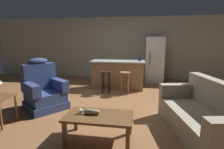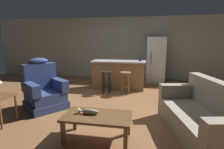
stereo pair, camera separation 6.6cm
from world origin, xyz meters
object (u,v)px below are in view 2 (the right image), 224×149
Objects in this scene: bar_stool_right at (125,79)px; recliner_near_lamp at (44,90)px; couch at (203,118)px; bar_stool_left at (106,78)px; refrigerator at (156,60)px; kitchen_island at (119,74)px; fish_figurine at (88,112)px; coffee_table at (97,118)px; bottle_tall_green at (140,59)px.

recliner_near_lamp is at bearing -141.29° from bar_stool_right.
couch is 3.08m from bar_stool_left.
kitchen_island is at bearing -136.99° from refrigerator.
fish_figurine is at bearing -106.56° from refrigerator.
couch is (1.72, 0.40, -0.02)m from coffee_table.
refrigerator reaches higher than kitchen_island.
recliner_near_lamp reaches higher than fish_figurine.
bar_stool_right is at bearing -64.33° from kitchen_island.
bottle_tall_green is at bearing -0.65° from kitchen_island.
recliner_near_lamp is (-3.37, 0.75, 0.08)m from couch.
fish_figurine is at bearing -84.31° from bar_stool_left.
kitchen_island reaches higher than fish_figurine.
bottle_tall_green is (-1.13, 2.84, 0.69)m from couch.
bar_stool_left is (-0.41, 2.61, 0.11)m from coffee_table.
kitchen_island is (-1.84, 2.84, 0.14)m from couch.
bottle_tall_green is at bearing 31.71° from bar_stool_left.
refrigerator reaches higher than bottle_tall_green.
couch is 1.13× the size of kitchen_island.
kitchen_island is (0.03, 3.23, 0.02)m from fish_figurine.
refrigerator is 8.30× the size of bottle_tall_green.
bar_stool_left is 0.59m from bar_stool_right.
fish_figurine is 3.35m from bottle_tall_green.
fish_figurine is 1.60× the size of bottle_tall_green.
kitchen_island is at bearing -68.59° from couch.
recliner_near_lamp reaches higher than couch.
refrigerator is at bearing 49.27° from bar_stool_left.
recliner_near_lamp is 1.76× the size of bar_stool_right.
bar_stool_right is at bearing 86.03° from coffee_table.
bar_stool_left is 0.39× the size of refrigerator.
coffee_table is at bearing 1.38° from couch.
kitchen_island reaches higher than bar_stool_left.
couch is 2.99× the size of bar_stool_left.
bar_stool_right is at bearing 0.00° from bar_stool_left.
coffee_table is at bearing 2.69° from recliner_near_lamp.
couch is 1.69× the size of recliner_near_lamp.
couch is 2.99× the size of bar_stool_right.
refrigerator reaches higher than couch.
recliner_near_lamp reaches higher than bar_stool_right.
fish_figurine is at bearing 0.01° from couch.
kitchen_island is 2.65× the size of bar_stool_right.
bottle_tall_green is at bearing -115.22° from refrigerator.
coffee_table is at bearing -100.44° from bottle_tall_green.
kitchen_island is (-0.12, 3.24, 0.11)m from coffee_table.
bar_stool_left is at bearing -130.73° from refrigerator.
couch is at bearing -55.13° from bar_stool_right.
couch is at bearing -46.04° from bar_stool_left.
fish_figurine is at bearing -103.08° from bottle_tall_green.
bar_stool_left is at bearing -57.61° from couch.
bottle_tall_green reaches higher than bar_stool_left.
couch is 9.57× the size of bottle_tall_green.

